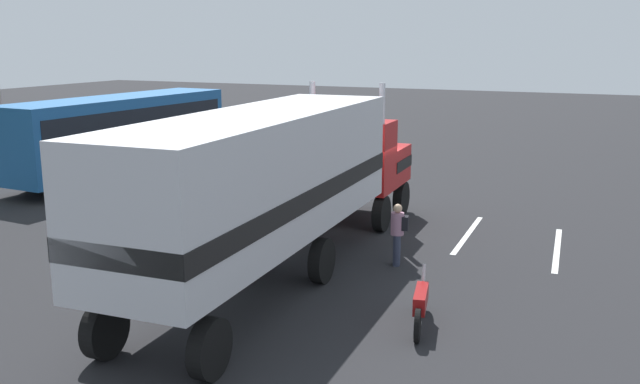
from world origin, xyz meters
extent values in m
plane|color=#232326|center=(0.00, 0.00, 0.00)|extent=(120.00, 120.00, 0.00)
cube|color=silver|center=(0.11, -3.50, 0.01)|extent=(4.40, 0.31, 0.01)
cube|color=silver|center=(-0.38, -6.11, 0.01)|extent=(4.40, 0.48, 0.01)
cube|color=#B21919|center=(1.39, 0.20, 1.70)|extent=(1.91, 2.58, 1.20)
cube|color=#B21919|center=(-0.21, 0.13, 2.20)|extent=(1.51, 2.56, 2.20)
cube|color=silver|center=(2.33, 0.25, 1.70)|extent=(0.17, 2.10, 1.08)
cube|color=black|center=(1.39, 0.20, 1.76)|extent=(1.91, 2.62, 0.36)
cylinder|color=silver|center=(-0.81, 1.21, 2.80)|extent=(0.18, 0.18, 3.40)
cylinder|color=silver|center=(-0.71, -0.99, 2.80)|extent=(0.18, 0.18, 3.40)
cube|color=silver|center=(-6.55, -0.15, 2.75)|extent=(10.61, 3.07, 2.80)
cube|color=black|center=(-6.55, -0.15, 2.33)|extent=(10.61, 3.11, 0.44)
cylinder|color=silver|center=(0.15, 1.45, 0.95)|extent=(1.33, 0.70, 0.64)
cylinder|color=black|center=(1.64, 1.32, 0.55)|extent=(1.11, 0.35, 1.10)
cylinder|color=black|center=(1.74, -0.88, 0.55)|extent=(1.11, 0.35, 1.10)
cylinder|color=black|center=(-0.66, 1.21, 0.55)|extent=(1.11, 0.35, 1.10)
cylinder|color=black|center=(-0.56, -0.99, 0.55)|extent=(1.11, 0.35, 1.10)
cylinder|color=black|center=(-5.60, 0.99, 0.55)|extent=(1.11, 0.35, 1.10)
cylinder|color=black|center=(-5.50, -1.21, 0.55)|extent=(1.11, 0.35, 1.10)
cylinder|color=black|center=(-10.85, 0.76, 0.55)|extent=(1.11, 0.35, 1.10)
cylinder|color=black|center=(-10.75, -1.44, 0.55)|extent=(1.11, 0.35, 1.10)
cylinder|color=#2D3347|center=(-3.59, -2.46, 0.41)|extent=(0.18, 0.18, 0.82)
cylinder|color=#2D3347|center=(-3.44, -2.43, 0.41)|extent=(0.18, 0.18, 0.82)
cylinder|color=#A5728C|center=(-3.51, -2.44, 1.11)|extent=(0.34, 0.34, 0.58)
sphere|color=tan|center=(-3.51, -2.44, 1.51)|extent=(0.23, 0.23, 0.23)
cube|color=black|center=(-3.47, -2.64, 1.14)|extent=(0.29, 0.21, 0.36)
cube|color=#1E5999|center=(3.03, 11.88, 1.95)|extent=(11.13, 3.20, 2.90)
cube|color=black|center=(3.03, 11.88, 2.53)|extent=(10.48, 3.20, 0.90)
cylinder|color=black|center=(7.19, 12.76, 0.50)|extent=(1.01, 0.34, 1.00)
cylinder|color=black|center=(7.06, 10.51, 0.50)|extent=(1.01, 0.34, 1.00)
cylinder|color=black|center=(-0.59, 13.22, 0.50)|extent=(1.01, 0.34, 1.00)
cylinder|color=black|center=(-0.73, 10.98, 0.50)|extent=(1.01, 0.34, 1.00)
cylinder|color=black|center=(-6.42, -3.98, 0.33)|extent=(0.67, 0.23, 0.66)
cylinder|color=black|center=(-7.84, -4.28, 0.33)|extent=(0.67, 0.23, 0.66)
cube|color=maroon|center=(-7.13, -4.13, 0.61)|extent=(1.13, 0.46, 0.36)
cylinder|color=silver|center=(-6.52, -4.00, 0.78)|extent=(0.29, 0.13, 0.69)
camera|label=1|loc=(-20.10, -7.73, 5.75)|focal=39.17mm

